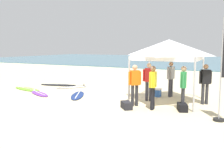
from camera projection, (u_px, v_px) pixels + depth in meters
ground_plane at (111, 100)px, 11.24m from camera, size 80.00×80.00×0.00m
sea at (202, 61)px, 40.95m from camera, size 80.00×36.00×0.10m
canopy_tent at (169, 48)px, 10.59m from camera, size 2.74×2.74×2.75m
surfboard_navy at (78, 95)px, 12.10m from camera, size 1.53×2.21×0.19m
surfboard_purple at (39, 94)px, 12.53m from camera, size 1.91×1.30×0.19m
surfboard_white at (72, 87)px, 14.55m from camera, size 1.57×1.77×0.19m
surfboard_lime at (27, 89)px, 13.88m from camera, size 2.33×1.10×0.19m
surfboard_black at (58, 85)px, 15.41m from camera, size 2.42×1.24×0.19m
person_yellow at (153, 84)px, 9.40m from camera, size 0.25×0.55×1.71m
person_grey at (171, 77)px, 11.80m from camera, size 0.31×0.53×1.71m
person_green at (183, 85)px, 9.35m from camera, size 0.27×0.55×1.71m
person_orange at (135, 82)px, 9.95m from camera, size 0.43×0.41×1.71m
person_black at (205, 81)px, 10.26m from camera, size 0.48×0.38×1.71m
person_red at (149, 79)px, 10.92m from camera, size 0.54×0.30×1.71m
gear_bag_near_tent at (126, 105)px, 9.61m from camera, size 0.64×0.66×0.28m
gear_bag_by_pole at (182, 107)px, 9.29m from camera, size 0.52×0.68×0.28m
cooler_box at (156, 92)px, 11.98m from camera, size 0.50×0.36×0.39m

